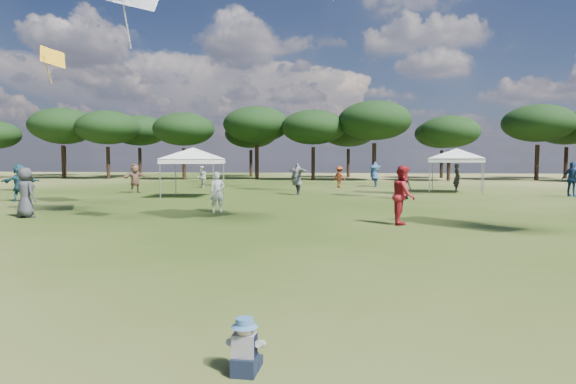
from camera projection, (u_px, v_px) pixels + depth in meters
The scene contains 5 objects.
tree_line at pixel (364, 126), 48.74m from camera, with size 108.78×17.63×7.77m.
tent_left at pixel (193, 150), 25.48m from camera, with size 5.86×5.86×2.94m.
tent_right at pixel (457, 151), 29.27m from camera, with size 6.22×6.22×2.98m.
toddler at pixel (245, 348), 4.51m from camera, with size 0.36×0.40×0.54m.
festival_crowd at pixel (302, 180), 26.94m from camera, with size 29.09×22.70×1.90m.
Camera 1 is at (0.78, -2.25, 2.01)m, focal length 30.00 mm.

